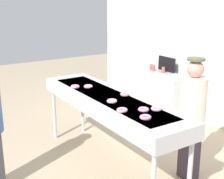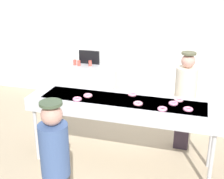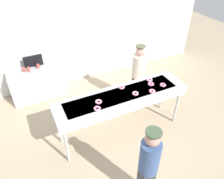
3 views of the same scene
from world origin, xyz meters
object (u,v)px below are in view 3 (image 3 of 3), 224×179
Objects in this scene: strawberry_donut_3 at (152,91)px; strawberry_donut_5 at (99,102)px; paper_cup_0 at (38,66)px; strawberry_donut_6 at (150,80)px; prep_counter at (39,83)px; customer_waiting at (148,164)px; paper_cup_2 at (24,70)px; strawberry_donut_1 at (151,84)px; strawberry_donut_7 at (122,87)px; strawberry_donut_0 at (163,85)px; strawberry_donut_2 at (97,109)px; paper_cup_1 at (29,69)px; menu_display at (33,61)px; fryer_conveyor at (122,98)px; strawberry_donut_4 at (135,93)px; worker_baker at (138,73)px.

strawberry_donut_3 and strawberry_donut_5 have the same top height.
paper_cup_0 is (-0.78, 2.20, -0.17)m from strawberry_donut_5.
prep_counter is (-2.17, 1.94, -0.66)m from strawberry_donut_6.
customer_waiting reaches higher than paper_cup_2.
strawberry_donut_7 is (-0.62, 0.17, 0.00)m from strawberry_donut_1.
strawberry_donut_0 is 1.46m from strawberry_donut_5.
customer_waiting reaches higher than strawberry_donut_2.
strawberry_donut_0 is at bearing -33.73° from strawberry_donut_1.
paper_cup_1 is at bearing 115.59° from strawberry_donut_5.
menu_display is (-2.11, 2.29, -0.08)m from strawberry_donut_1.
customer_waiting reaches higher than paper_cup_1.
strawberry_donut_6 is at bearing -43.55° from paper_cup_0.
strawberry_donut_7 is at bearing -47.78° from paper_cup_2.
customer_waiting is at bearing -70.06° from paper_cup_2.
strawberry_donut_0 reaches higher than paper_cup_2.
strawberry_donut_2 is at bearing -71.87° from prep_counter.
fryer_conveyor is 0.82m from strawberry_donut_6.
paper_cup_2 is at bearing 132.22° from strawberry_donut_7.
menu_display is at bearing 123.85° from strawberry_donut_4.
worker_baker is 3.47× the size of menu_display.
paper_cup_0 is 0.36m from paper_cup_2.
strawberry_donut_6 reaches higher than paper_cup_2.
strawberry_donut_7 is 0.93m from worker_baker.
strawberry_donut_5 is 1.58m from worker_baker.
strawberry_donut_0 and strawberry_donut_5 have the same top height.
prep_counter is at bearing 127.74° from strawberry_donut_7.
strawberry_donut_4 and strawberry_donut_6 have the same top height.
strawberry_donut_2 is 0.08× the size of worker_baker.
strawberry_donut_6 is at bearing 63.92° from strawberry_donut_3.
strawberry_donut_4 is 0.35m from strawberry_donut_7.
strawberry_donut_3 is at bearing -38.32° from strawberry_donut_7.
strawberry_donut_2 is 0.09× the size of prep_counter.
strawberry_donut_4 is 0.28× the size of menu_display.
strawberry_donut_5 is 0.08× the size of customer_waiting.
worker_baker reaches higher than strawberry_donut_5.
worker_baker reaches higher than paper_cup_0.
fryer_conveyor is at bearing -53.75° from paper_cup_1.
worker_baker reaches higher than customer_waiting.
strawberry_donut_6 is at bearing -38.73° from paper_cup_2.
strawberry_donut_5 is at bearing -159.41° from strawberry_donut_7.
strawberry_donut_3 is at bearing 55.38° from customer_waiting.
customer_waiting is at bearing -123.53° from strawberry_donut_6.
paper_cup_0 is at bearing 105.59° from customer_waiting.
paper_cup_0 is at bearing 133.53° from strawberry_donut_1.
worker_baker reaches higher than strawberry_donut_7.
paper_cup_0 is (-0.68, 2.37, -0.17)m from strawberry_donut_2.
paper_cup_0 is 0.25× the size of menu_display.
worker_baker is 2.54m from customer_waiting.
strawberry_donut_0 is 3.20m from paper_cup_0.
strawberry_donut_4 is 1.12× the size of paper_cup_1.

